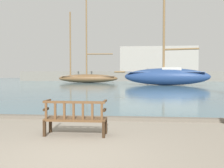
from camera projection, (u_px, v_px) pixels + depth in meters
name	position (u px, v px, depth m)	size (l,w,h in m)	color
ground_plane	(66.00, 156.00, 4.89)	(160.00, 160.00, 0.00)	gray
harbor_water	(130.00, 82.00, 48.63)	(100.00, 80.00, 0.08)	slate
quay_edge_kerb	(97.00, 118.00, 8.72)	(40.00, 0.30, 0.12)	#675F54
park_bench	(75.00, 117.00, 6.49)	(1.60, 0.53, 0.92)	#322113
sailboat_distant_harbor	(166.00, 76.00, 33.48)	(12.95, 5.41, 14.46)	navy
sailboat_far_port	(88.00, 77.00, 42.59)	(10.25, 2.88, 14.60)	brown
far_breakwater	(142.00, 69.00, 51.50)	(46.97, 2.40, 7.19)	slate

